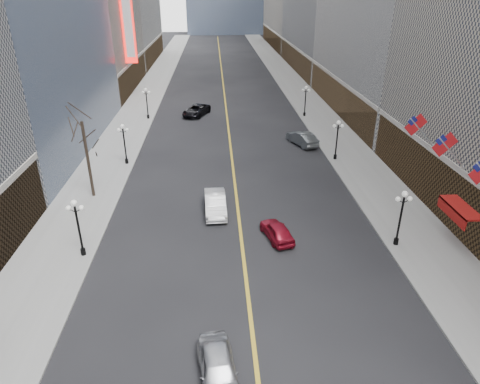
{
  "coord_description": "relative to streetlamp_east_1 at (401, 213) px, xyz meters",
  "views": [
    {
      "loc": [
        -1.83,
        2.93,
        18.1
      ],
      "look_at": [
        -0.61,
        23.18,
        8.26
      ],
      "focal_mm": 32.0,
      "sensor_mm": 36.0,
      "label": 1
    }
  ],
  "objects": [
    {
      "name": "streetlamp_west_2",
      "position": [
        -23.6,
        18.0,
        0.0
      ],
      "size": [
        1.26,
        0.44,
        4.52
      ],
      "color": "black",
      "rests_on": "sidewalk_west"
    },
    {
      "name": "flag_5",
      "position": [
        3.51,
        7.0,
        4.39
      ],
      "size": [
        2.87,
        0.12,
        2.87
      ],
      "color": "#B2B2B7",
      "rests_on": "ground"
    },
    {
      "name": "flag_4",
      "position": [
        3.51,
        2.0,
        4.39
      ],
      "size": [
        2.87,
        0.12,
        2.87
      ],
      "color": "#B2B2B7",
      "rests_on": "ground"
    },
    {
      "name": "car_nb_near",
      "position": [
        -13.8,
        -11.7,
        -2.09
      ],
      "size": [
        2.48,
        4.94,
        1.61
      ],
      "primitive_type": "imported",
      "rotation": [
        0.0,
        0.0,
        0.12
      ],
      "color": "#A6A8AE",
      "rests_on": "ground"
    },
    {
      "name": "streetlamp_west_1",
      "position": [
        -23.6,
        0.0,
        0.0
      ],
      "size": [
        1.26,
        0.44,
        4.52
      ],
      "color": "black",
      "rests_on": "sidewalk_west"
    },
    {
      "name": "theatre_marquee",
      "position": [
        -27.68,
        50.0,
        9.1
      ],
      "size": [
        2.0,
        0.55,
        12.0
      ],
      "color": "red",
      "rests_on": "ground"
    },
    {
      "name": "lane_line",
      "position": [
        -11.8,
        50.0,
        -2.89
      ],
      "size": [
        0.25,
        200.0,
        0.02
      ],
      "primitive_type": "cube",
      "color": "gold",
      "rests_on": "ground"
    },
    {
      "name": "car_nb_mid",
      "position": [
        -13.8,
        6.27,
        -2.05
      ],
      "size": [
        2.01,
        5.22,
        1.7
      ],
      "primitive_type": "imported",
      "rotation": [
        0.0,
        0.0,
        0.04
      ],
      "color": "silver",
      "rests_on": "ground"
    },
    {
      "name": "awning_c",
      "position": [
        4.3,
        -0.0,
        0.18
      ],
      "size": [
        1.4,
        4.0,
        0.93
      ],
      "color": "maroon",
      "rests_on": "ground"
    },
    {
      "name": "streetlamp_east_2",
      "position": [
        0.0,
        18.0,
        0.0
      ],
      "size": [
        1.26,
        0.44,
        4.52
      ],
      "color": "black",
      "rests_on": "sidewalk_east"
    },
    {
      "name": "sidewalk_east",
      "position": [
        2.2,
        40.0,
        -2.83
      ],
      "size": [
        6.0,
        230.0,
        0.15
      ],
      "primitive_type": "cube",
      "color": "gray",
      "rests_on": "ground"
    },
    {
      "name": "sidewalk_west",
      "position": [
        -25.8,
        40.0,
        -2.83
      ],
      "size": [
        6.0,
        230.0,
        0.15
      ],
      "primitive_type": "cube",
      "color": "gray",
      "rests_on": "ground"
    },
    {
      "name": "car_sb_mid",
      "position": [
        -9.0,
        1.6,
        -2.2
      ],
      "size": [
        2.66,
        4.4,
        1.4
      ],
      "primitive_type": "imported",
      "rotation": [
        0.0,
        0.0,
        3.4
      ],
      "color": "maroon",
      "rests_on": "ground"
    },
    {
      "name": "streetlamp_west_3",
      "position": [
        -23.6,
        36.0,
        0.0
      ],
      "size": [
        1.26,
        0.44,
        4.52
      ],
      "color": "black",
      "rests_on": "sidewalk_west"
    },
    {
      "name": "streetlamp_east_3",
      "position": [
        0.0,
        36.0,
        0.0
      ],
      "size": [
        1.26,
        0.44,
        4.52
      ],
      "color": "black",
      "rests_on": "sidewalk_east"
    },
    {
      "name": "streetlamp_east_1",
      "position": [
        0.0,
        0.0,
        0.0
      ],
      "size": [
        1.26,
        0.44,
        4.52
      ],
      "color": "black",
      "rests_on": "sidewalk_east"
    },
    {
      "name": "car_nb_far",
      "position": [
        -16.47,
        37.63,
        -2.09
      ],
      "size": [
        4.75,
        6.46,
        1.63
      ],
      "primitive_type": "imported",
      "rotation": [
        0.0,
        0.0,
        -0.39
      ],
      "color": "black",
      "rests_on": "ground"
    },
    {
      "name": "tree_west_far",
      "position": [
        -25.3,
        10.0,
        3.34
      ],
      "size": [
        3.6,
        3.6,
        7.92
      ],
      "color": "#2D231C",
      "rests_on": "sidewalk_west"
    },
    {
      "name": "car_sb_far",
      "position": [
        -2.8,
        23.39,
        -2.06
      ],
      "size": [
        3.55,
        5.43,
        1.69
      ],
      "primitive_type": "imported",
      "rotation": [
        0.0,
        0.0,
        3.52
      ],
      "color": "#4E5356",
      "rests_on": "ground"
    }
  ]
}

